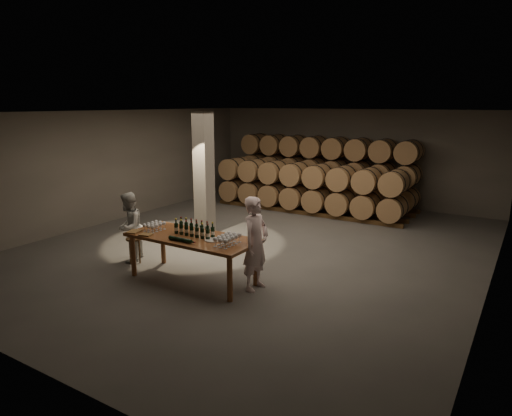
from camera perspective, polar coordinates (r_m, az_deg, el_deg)
The scene contains 15 objects.
room at distance 11.89m, azimuth -6.52°, elevation 4.21°, with size 12.00×12.00×12.00m.
tasting_table at distance 8.91m, azimuth -7.99°, elevation -4.14°, with size 2.60×1.10×0.90m.
barrel_stack_back at distance 15.62m, azimuth 8.60°, elevation 4.75°, with size 6.26×0.95×2.31m.
barrel_stack_front at distance 14.41m, azimuth 6.35°, elevation 2.64°, with size 6.26×0.95×1.57m.
bottle_cluster at distance 8.89m, azimuth -7.74°, elevation -2.75°, with size 0.86×0.23×0.31m.
lying_bottles at distance 8.56m, azimuth -9.40°, elevation -3.92°, with size 0.61×0.08×0.08m.
glass_cluster_left at distance 9.39m, azimuth -12.60°, elevation -2.04°, with size 0.30×0.41×0.17m.
glass_cluster_right at distance 8.27m, azimuth -3.59°, elevation -3.71°, with size 0.31×0.53×0.18m.
plate at distance 8.57m, azimuth -5.43°, elevation -4.01°, with size 0.30×0.30×0.02m, color silver.
notebook_near at distance 9.10m, azimuth -13.59°, elevation -3.25°, with size 0.23×0.18×0.03m, color brown.
notebook_corner at distance 9.38m, azimuth -15.00°, elevation -2.85°, with size 0.22×0.28×0.02m, color brown.
pen at distance 9.05m, azimuth -13.48°, elevation -3.39°, with size 0.01×0.01×0.15m, color black.
stool at distance 10.21m, azimuth -15.00°, elevation -4.19°, with size 0.34×0.34×0.56m.
person_man at distance 8.40m, azimuth -0.05°, elevation -4.48°, with size 0.64×0.42×1.76m, color silver.
person_woman at distance 10.30m, azimuth -15.57°, elevation -2.32°, with size 0.74×0.58×1.53m, color silver.
Camera 1 is at (5.48, -9.02, 3.41)m, focal length 32.00 mm.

